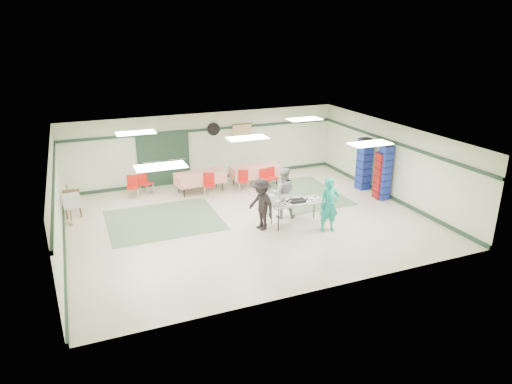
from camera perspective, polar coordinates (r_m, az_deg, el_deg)
name	(u,v)px	position (r m, az deg, el deg)	size (l,w,h in m)	color
floor	(248,220)	(14.65, -1.03, -3.50)	(11.00, 11.00, 0.00)	beige
ceiling	(247,137)	(13.80, -1.10, 6.85)	(11.00, 11.00, 0.00)	silver
wall_back	(206,147)	(18.27, -6.22, 5.63)	(11.00, 11.00, 0.00)	silver
wall_front	(320,238)	(10.40, 8.03, -5.74)	(11.00, 11.00, 0.00)	silver
wall_left	(56,204)	(13.32, -23.69, -1.43)	(9.00, 9.00, 0.00)	silver
wall_right	(392,161)	(16.86, 16.67, 3.69)	(9.00, 9.00, 0.00)	silver
trim_back	(206,130)	(18.08, -6.28, 7.76)	(11.00, 0.06, 0.10)	#1D3525
baseboard_back	(208,178)	(18.60, -6.05, 1.76)	(11.00, 0.06, 0.12)	#1D3525
trim_left	(54,179)	(13.10, -23.98, 1.44)	(9.00, 0.06, 0.10)	#1D3525
baseboard_left	(64,248)	(13.81, -22.83, -6.41)	(9.00, 0.06, 0.12)	#1D3525
trim_right	(394,142)	(16.67, 16.82, 5.99)	(9.00, 0.06, 0.10)	#1D3525
baseboard_right	(388,196)	(17.23, 16.17, -0.43)	(9.00, 0.06, 0.12)	#1D3525
green_patch_a	(164,220)	(14.92, -11.45, -3.45)	(3.50, 3.00, 0.01)	#638561
green_patch_b	(303,194)	(17.01, 5.93, -0.19)	(2.50, 3.50, 0.01)	#638561
double_door_left	(151,160)	(17.83, -12.94, 3.88)	(0.90, 0.06, 2.10)	gray
double_door_right	(176,158)	(18.00, -9.96, 4.24)	(0.90, 0.06, 2.10)	gray
door_frame	(164,159)	(17.89, -11.44, 4.05)	(2.00, 0.03, 2.15)	#1D3525
wall_fan	(214,129)	(18.14, -5.33, 7.83)	(0.50, 0.50, 0.10)	black
scroll_banner	(242,132)	(18.56, -1.74, 7.55)	(0.80, 0.02, 0.60)	#D3B184
serving_table	(297,203)	(14.13, 5.17, -1.36)	(1.74, 0.75, 0.76)	beige
sheet_tray_right	(311,199)	(14.31, 6.89, -0.89)	(0.62, 0.47, 0.02)	silver
sheet_tray_mid	(292,201)	(14.12, 4.47, -1.09)	(0.62, 0.47, 0.02)	silver
sheet_tray_left	(285,204)	(13.82, 3.62, -1.54)	(0.57, 0.43, 0.02)	silver
baking_pan	(298,201)	(14.06, 5.23, -1.08)	(0.46, 0.29, 0.08)	black
foam_box_stack	(270,200)	(13.74, 1.81, -1.01)	(0.22, 0.20, 0.30)	white
volunteer_teal	(329,205)	(13.74, 9.14, -1.61)	(0.61, 0.40, 1.67)	teal
volunteer_grey	(283,193)	(14.60, 3.41, -0.08)	(0.81, 0.63, 1.68)	#95959A
volunteer_dark	(261,204)	(13.70, 0.67, -1.55)	(1.04, 0.60, 1.61)	black
dining_table_a	(255,171)	(17.72, -0.11, 2.67)	(1.90, 0.88, 0.77)	red
dining_table_b	(200,177)	(17.05, -6.98, 1.82)	(1.89, 0.99, 0.77)	red
chair_a	(264,177)	(17.29, 1.07, 1.91)	(0.44, 0.44, 0.78)	red
chair_b	(243,179)	(16.98, -1.61, 1.68)	(0.47, 0.47, 0.83)	red
chair_c	(271,175)	(17.40, 1.95, 2.08)	(0.43, 0.43, 0.81)	red
chair_d	(209,182)	(16.58, -5.90, 1.21)	(0.51, 0.51, 0.87)	red
chair_loose_a	(145,181)	(17.13, -13.76, 1.36)	(0.57, 0.57, 0.88)	red
chair_loose_b	(133,185)	(16.90, -15.15, 0.91)	(0.46, 0.47, 0.85)	red
crate_stack_blue_a	(364,164)	(17.63, 13.35, 3.43)	(0.43, 0.43, 1.96)	#192F97
crate_stack_red	(382,176)	(16.82, 15.48, 1.98)	(0.43, 0.43, 1.69)	maroon
crate_stack_blue_b	(384,173)	(16.69, 15.76, 2.34)	(0.38, 0.38, 1.98)	#192F97
printer_table	(71,196)	(16.00, -22.08, -0.52)	(0.55, 0.83, 0.74)	brown
office_printer	(71,201)	(14.69, -22.11, -1.03)	(0.48, 0.42, 0.38)	beige
broom	(69,203)	(15.24, -22.33, -1.32)	(0.03, 0.03, 1.33)	brown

